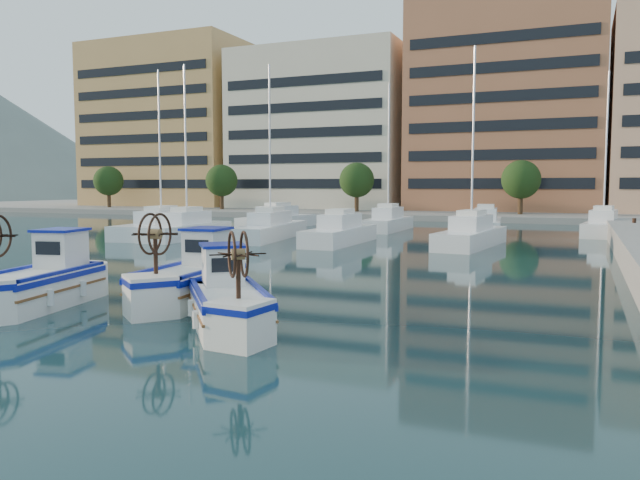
# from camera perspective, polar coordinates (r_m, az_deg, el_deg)

# --- Properties ---
(ground) EXTENTS (300.00, 300.00, 0.00)m
(ground) POSITION_cam_1_polar(r_m,az_deg,el_deg) (17.67, -11.87, -6.75)
(ground) COLOR #193C42
(ground) RESTS_ON ground
(waterfront) EXTENTS (180.00, 40.00, 25.60)m
(waterfront) POSITION_cam_1_polar(r_m,az_deg,el_deg) (79.61, 22.58, 10.05)
(waterfront) COLOR gray
(waterfront) RESTS_ON ground
(yacht_marina) EXTENTS (37.06, 22.15, 11.50)m
(yacht_marina) POSITION_cam_1_polar(r_m,az_deg,el_deg) (43.86, 4.94, 1.01)
(yacht_marina) COLOR white
(yacht_marina) RESTS_ON ground
(fishing_boat_a) EXTENTS (2.68, 4.68, 2.83)m
(fishing_boat_a) POSITION_cam_1_polar(r_m,az_deg,el_deg) (20.13, -24.17, -3.40)
(fishing_boat_a) COLOR white
(fishing_boat_a) RESTS_ON ground
(fishing_boat_b) EXTENTS (2.25, 4.62, 2.83)m
(fishing_boat_b) POSITION_cam_1_polar(r_m,az_deg,el_deg) (19.43, -11.71, -3.35)
(fishing_boat_b) COLOR white
(fishing_boat_b) RESTS_ON ground
(fishing_boat_c) EXTENTS (3.77, 4.11, 2.57)m
(fishing_boat_c) POSITION_cam_1_polar(r_m,az_deg,el_deg) (15.91, -8.40, -5.40)
(fishing_boat_c) COLOR white
(fishing_boat_c) RESTS_ON ground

